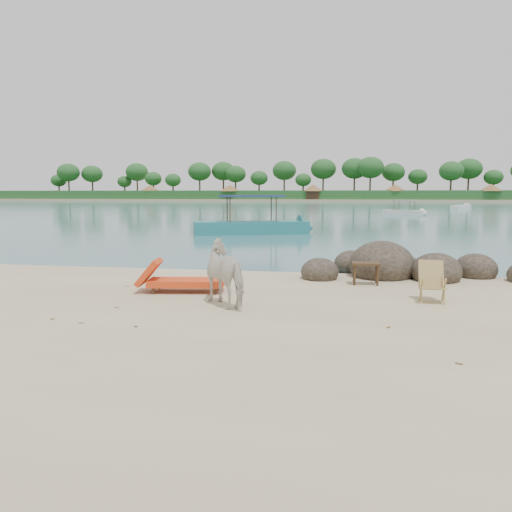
% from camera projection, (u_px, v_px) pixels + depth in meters
% --- Properties ---
extents(water, '(400.00, 400.00, 0.00)m').
position_uv_depth(water, '(335.00, 205.00, 96.89)').
color(water, '#325B65').
rests_on(water, ground).
extents(far_shore, '(420.00, 90.00, 1.40)m').
position_uv_depth(far_shore, '(338.00, 200.00, 175.09)').
color(far_shore, tan).
rests_on(far_shore, ground).
extents(far_scenery, '(420.00, 18.00, 9.50)m').
position_uv_depth(far_scenery, '(338.00, 190.00, 142.14)').
color(far_scenery, '#1E4C1E').
rests_on(far_scenery, ground).
extents(boulders, '(6.39, 2.92, 1.36)m').
position_uv_depth(boulders, '(403.00, 269.00, 13.99)').
color(boulders, '#2D261E').
rests_on(boulders, ground).
extents(cow, '(1.64, 1.68, 1.36)m').
position_uv_depth(cow, '(229.00, 274.00, 10.41)').
color(cow, beige).
rests_on(cow, ground).
extents(side_table, '(0.71, 0.47, 0.57)m').
position_uv_depth(side_table, '(366.00, 275.00, 12.72)').
color(side_table, '#301C13').
rests_on(side_table, ground).
extents(lounge_chair, '(2.31, 1.10, 0.67)m').
position_uv_depth(lounge_chair, '(186.00, 279.00, 11.78)').
color(lounge_chair, '#DC4D19').
rests_on(lounge_chair, ground).
extents(deck_chair, '(0.59, 0.64, 0.88)m').
position_uv_depth(deck_chair, '(433.00, 284.00, 10.61)').
color(deck_chair, '#A68753').
rests_on(deck_chair, ground).
extents(boat_near, '(7.70, 4.13, 3.66)m').
position_uv_depth(boat_near, '(251.00, 202.00, 29.37)').
color(boat_near, '#237478').
rests_on(boat_near, water).
extents(boat_mid, '(5.10, 4.20, 2.66)m').
position_uv_depth(boat_mid, '(405.00, 202.00, 55.62)').
color(boat_mid, silver).
rests_on(boat_mid, water).
extents(boat_far, '(4.32, 5.62, 0.68)m').
position_uv_depth(boat_far, '(461.00, 206.00, 76.44)').
color(boat_far, silver).
rests_on(boat_far, water).
extents(dead_leaves, '(8.67, 6.29, 0.00)m').
position_uv_depth(dead_leaves, '(199.00, 326.00, 8.83)').
color(dead_leaves, brown).
rests_on(dead_leaves, ground).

